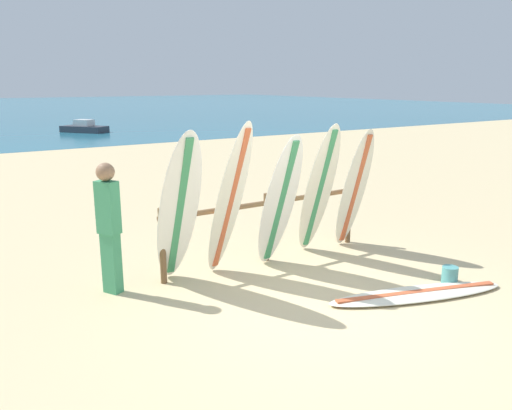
# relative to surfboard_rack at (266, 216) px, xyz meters

# --- Properties ---
(ground_plane) EXTENTS (120.00, 120.00, 0.00)m
(ground_plane) POSITION_rel_surfboard_rack_xyz_m (-0.36, -1.93, -0.73)
(ground_plane) COLOR #D3BC8C
(surfboard_rack) EXTENTS (3.59, 0.09, 1.09)m
(surfboard_rack) POSITION_rel_surfboard_rack_xyz_m (0.00, 0.00, 0.00)
(surfboard_rack) COLOR brown
(surfboard_rack) RESTS_ON ground
(surfboard_leaning_far_left) EXTENTS (0.62, 1.11, 2.24)m
(surfboard_leaning_far_left) POSITION_rel_surfboard_rack_xyz_m (-1.61, -0.30, 0.39)
(surfboard_leaning_far_left) COLOR white
(surfboard_leaning_far_left) RESTS_ON ground
(surfboard_leaning_left) EXTENTS (0.65, 0.95, 2.30)m
(surfboard_leaning_left) POSITION_rel_surfboard_rack_xyz_m (-0.85, -0.33, 0.42)
(surfboard_leaning_left) COLOR white
(surfboard_leaning_left) RESTS_ON ground
(surfboard_leaning_center_left) EXTENTS (0.59, 0.83, 2.10)m
(surfboard_leaning_center_left) POSITION_rel_surfboard_rack_xyz_m (-0.06, -0.44, 0.32)
(surfboard_leaning_center_left) COLOR white
(surfboard_leaning_center_left) RESTS_ON ground
(surfboard_leaning_center) EXTENTS (0.64, 1.04, 2.21)m
(surfboard_leaning_center) POSITION_rel_surfboard_rack_xyz_m (0.80, -0.30, 0.37)
(surfboard_leaning_center) COLOR white
(surfboard_leaning_center) RESTS_ON ground
(surfboard_leaning_center_right) EXTENTS (0.51, 0.68, 2.07)m
(surfboard_leaning_center_right) POSITION_rel_surfboard_rack_xyz_m (1.57, -0.30, 0.30)
(surfboard_leaning_center_right) COLOR white
(surfboard_leaning_center_right) RESTS_ON ground
(surfboard_lying_on_sand) EXTENTS (2.57, 1.24, 0.08)m
(surfboard_lying_on_sand) POSITION_rel_surfboard_rack_xyz_m (0.91, -2.26, -0.70)
(surfboard_lying_on_sand) COLOR silver
(surfboard_lying_on_sand) RESTS_ON ground
(beachgoer_standing) EXTENTS (0.30, 0.34, 1.77)m
(beachgoer_standing) POSITION_rel_surfboard_rack_xyz_m (-2.45, 0.07, 0.25)
(beachgoer_standing) COLOR #3F9966
(beachgoer_standing) RESTS_ON ground
(small_boat_offshore) EXTENTS (2.42, 2.75, 0.71)m
(small_boat_offshore) POSITION_rel_surfboard_rack_xyz_m (3.16, 23.33, -0.48)
(small_boat_offshore) COLOR #333842
(small_boat_offshore) RESTS_ON ocean_water
(sand_bucket) EXTENTS (0.22, 0.22, 0.25)m
(sand_bucket) POSITION_rel_surfboard_rack_xyz_m (1.65, -2.20, -0.61)
(sand_bucket) COLOR teal
(sand_bucket) RESTS_ON ground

